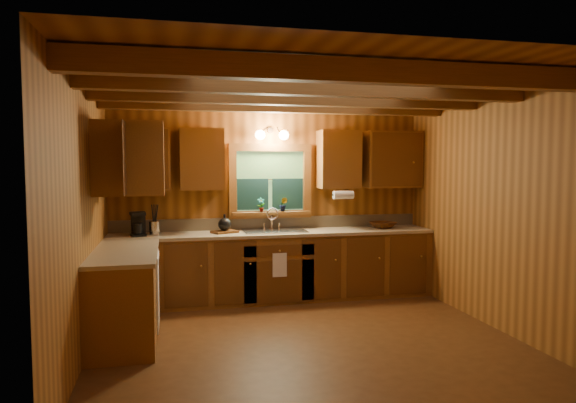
% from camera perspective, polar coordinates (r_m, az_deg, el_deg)
% --- Properties ---
extents(room, '(4.20, 4.20, 4.20)m').
position_cam_1_polar(room, '(5.19, 1.98, -1.18)').
color(room, '#502E13').
rests_on(room, ground).
extents(ceiling_beams, '(4.20, 2.54, 0.18)m').
position_cam_1_polar(ceiling_beams, '(5.22, 2.01, 11.94)').
color(ceiling_beams, brown).
rests_on(ceiling_beams, room).
extents(base_cabinets, '(4.20, 2.22, 0.86)m').
position_cam_1_polar(base_cabinets, '(6.48, -5.27, -7.90)').
color(base_cabinets, brown).
rests_on(base_cabinets, ground).
extents(countertop, '(4.20, 2.24, 0.04)m').
position_cam_1_polar(countertop, '(6.41, -5.19, -3.95)').
color(countertop, tan).
rests_on(countertop, base_cabinets).
extents(backsplash, '(4.20, 0.02, 0.16)m').
position_cam_1_polar(backsplash, '(7.05, -1.97, -2.36)').
color(backsplash, tan).
rests_on(backsplash, room).
extents(dishwasher_panel, '(0.02, 0.60, 0.80)m').
position_cam_1_polar(dishwasher_panel, '(5.84, -14.13, -9.37)').
color(dishwasher_panel, white).
rests_on(dishwasher_panel, base_cabinets).
extents(upper_cabinets, '(4.19, 1.77, 0.78)m').
position_cam_1_polar(upper_cabinets, '(6.46, -6.15, 4.65)').
color(upper_cabinets, brown).
rests_on(upper_cabinets, room).
extents(window, '(1.12, 0.08, 1.00)m').
position_cam_1_polar(window, '(7.00, -1.96, 2.09)').
color(window, brown).
rests_on(window, room).
extents(window_sill, '(1.06, 0.14, 0.04)m').
position_cam_1_polar(window_sill, '(6.98, -1.88, -1.28)').
color(window_sill, brown).
rests_on(window_sill, room).
extents(wall_sconce, '(0.45, 0.21, 0.17)m').
position_cam_1_polar(wall_sconce, '(6.88, -1.78, 7.35)').
color(wall_sconce, black).
rests_on(wall_sconce, room).
extents(paper_towel_roll, '(0.27, 0.11, 0.11)m').
position_cam_1_polar(paper_towel_roll, '(6.92, 6.09, 0.73)').
color(paper_towel_roll, white).
rests_on(paper_towel_roll, upper_cabinets).
extents(dish_towel, '(0.18, 0.01, 0.30)m').
position_cam_1_polar(dish_towel, '(6.53, -0.92, -6.99)').
color(dish_towel, white).
rests_on(dish_towel, base_cabinets).
extents(sink, '(0.82, 0.48, 0.43)m').
position_cam_1_polar(sink, '(6.80, -1.52, -3.67)').
color(sink, silver).
rests_on(sink, countertop).
extents(coffee_maker, '(0.17, 0.21, 0.30)m').
position_cam_1_polar(coffee_maker, '(6.63, -16.16, -2.39)').
color(coffee_maker, black).
rests_on(coffee_maker, countertop).
extents(utensil_crock, '(0.13, 0.13, 0.38)m').
position_cam_1_polar(utensil_crock, '(6.70, -14.47, -2.74)').
color(utensil_crock, silver).
rests_on(utensil_crock, countertop).
extents(cutting_board, '(0.37, 0.32, 0.03)m').
position_cam_1_polar(cutting_board, '(6.70, -6.98, -3.32)').
color(cutting_board, '#553012').
rests_on(cutting_board, countertop).
extents(teakettle, '(0.17, 0.17, 0.21)m').
position_cam_1_polar(teakettle, '(6.68, -6.99, -2.49)').
color(teakettle, black).
rests_on(teakettle, cutting_board).
extents(wicker_basket, '(0.40, 0.40, 0.08)m').
position_cam_1_polar(wicker_basket, '(7.25, 10.37, -2.56)').
color(wicker_basket, '#48230C').
rests_on(wicker_basket, countertop).
extents(potted_plant_left, '(0.11, 0.09, 0.19)m').
position_cam_1_polar(potted_plant_left, '(6.92, -2.97, -0.36)').
color(potted_plant_left, '#553012').
rests_on(potted_plant_left, window_sill).
extents(potted_plant_right, '(0.13, 0.12, 0.19)m').
position_cam_1_polar(potted_plant_right, '(6.99, -0.51, -0.33)').
color(potted_plant_right, '#553012').
rests_on(potted_plant_right, window_sill).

